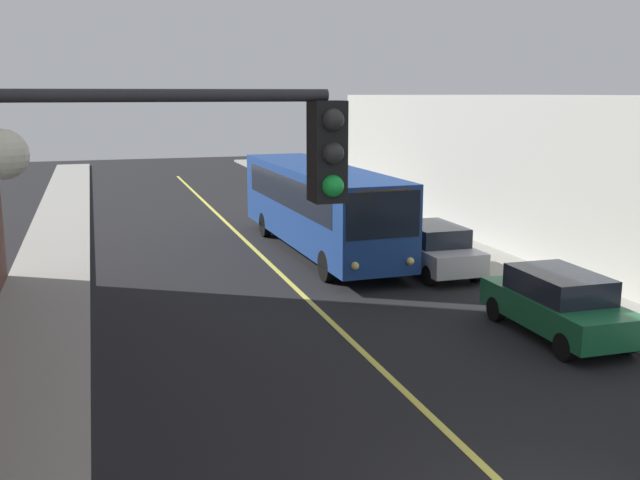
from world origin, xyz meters
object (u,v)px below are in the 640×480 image
Objects in this scene: traffic_signal_left_corner at (129,263)px; parked_car_silver at (432,248)px; parked_car_green at (558,303)px; city_bus at (318,204)px; fire_hydrant at (609,301)px.

parked_car_silver is at bearing 54.43° from traffic_signal_left_corner.
parked_car_green is at bearing -89.18° from parked_car_silver.
traffic_signal_left_corner is (-7.61, -18.52, 2.49)m from city_bus.
parked_car_silver is 6.57m from fire_hydrant.
parked_car_green is 0.74× the size of traffic_signal_left_corner.
city_bus is 14.53× the size of fire_hydrant.
parked_car_green is at bearing -165.75° from fire_hydrant.
parked_car_green is 1.99m from fire_hydrant.
fire_hydrant is at bearing -65.97° from city_bus.
traffic_signal_left_corner is 7.14× the size of fire_hydrant.
traffic_signal_left_corner is at bearing -143.70° from parked_car_green.
fire_hydrant is at bearing 33.41° from traffic_signal_left_corner.
traffic_signal_left_corner is at bearing -125.57° from parked_car_silver.
parked_car_green and parked_car_silver have the same top height.
city_bus is 2.77× the size of parked_car_silver.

